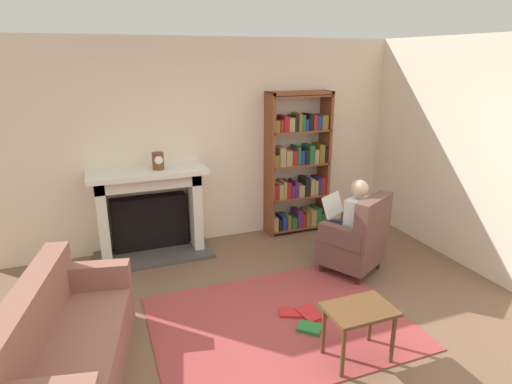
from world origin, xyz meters
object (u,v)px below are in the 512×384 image
Objects in this scene: mantel_clock at (158,161)px; side_table at (359,316)px; sofa_floral at (65,349)px; fireplace at (150,210)px; bookshelf at (298,167)px; seated_reader at (349,221)px; armchair_reading at (357,239)px.

mantel_clock reaches higher than side_table.
side_table is (2.27, -0.56, 0.09)m from sofa_floral.
side_table is (1.33, -2.69, -0.19)m from fireplace.
seated_reader is (0.02, -1.32, -0.34)m from bookshelf.
sofa_floral is at bearing 166.12° from side_table.
fireplace is 2.59m from armchair_reading.
side_table is at bearing -105.88° from bookshelf.
sofa_floral reaches higher than side_table.
mantel_clock is 0.10× the size of bookshelf.
bookshelf reaches higher than mantel_clock.
armchair_reading reaches higher than sofa_floral.
mantel_clock is at bearing -16.06° from sofa_floral.
sofa_floral is (-1.08, -2.03, -0.93)m from mantel_clock.
bookshelf is at bearing -116.16° from armchair_reading.
bookshelf reaches higher than fireplace.
bookshelf is (1.97, 0.14, -0.29)m from mantel_clock.
mantel_clock is 0.18× the size of seated_reader.
sofa_floral is (-3.05, -2.17, -0.64)m from bookshelf.
side_table is at bearing 27.63° from armchair_reading.
sofa_floral is 2.34m from side_table.
side_table is (-0.78, -2.73, -0.55)m from bookshelf.
fireplace is at bearing 116.21° from side_table.
sofa_floral is (-0.95, -2.13, -0.28)m from fireplace.
side_table is at bearing -63.79° from fireplace.
seated_reader is 1.63m from side_table.
fireplace is at bearing -60.41° from seated_reader.
armchair_reading is 3.22m from sofa_floral.
fireplace is 2.48m from seated_reader.
mantel_clock is 2.40m from seated_reader.
armchair_reading reaches higher than side_table.
bookshelf reaches higher than side_table.
bookshelf reaches higher than sofa_floral.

